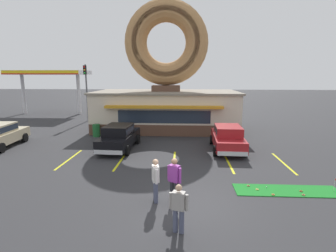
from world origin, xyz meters
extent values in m
plane|color=#2D2D30|center=(0.00, 0.00, 0.00)|extent=(160.00, 160.00, 0.00)
cube|color=brown|center=(-1.62, 14.00, 0.45)|extent=(12.00, 6.00, 0.90)
cube|color=beige|center=(-1.62, 14.00, 2.05)|extent=(12.00, 6.00, 2.30)
cube|color=gray|center=(-1.62, 14.00, 3.28)|extent=(12.30, 6.30, 0.16)
cube|color=orange|center=(-1.62, 10.70, 2.35)|extent=(9.00, 0.60, 0.20)
cube|color=#232D3D|center=(-1.62, 10.98, 1.55)|extent=(7.20, 0.03, 1.00)
cube|color=brown|center=(-1.62, 14.00, 3.61)|extent=(2.40, 1.80, 0.50)
torus|color=#B27F4C|center=(-1.62, 14.00, 7.41)|extent=(7.10, 1.90, 7.10)
torus|color=#9E6B42|center=(-1.62, 13.57, 7.41)|extent=(6.25, 1.05, 6.24)
cube|color=#197523|center=(4.19, 1.41, 0.01)|extent=(4.31, 1.16, 0.03)
torus|color=#E5C666|center=(2.96, 1.39, 0.05)|extent=(0.13, 0.13, 0.04)
torus|color=#A5724C|center=(4.67, 0.97, 0.05)|extent=(0.13, 0.13, 0.04)
torus|color=#D17F47|center=(3.46, 0.93, 0.05)|extent=(0.13, 0.13, 0.04)
torus|color=brown|center=(4.72, 1.33, 0.05)|extent=(0.13, 0.13, 0.04)
torus|color=#A5724C|center=(2.69, 1.75, 0.05)|extent=(0.13, 0.13, 0.04)
sphere|color=white|center=(3.42, 1.63, 0.05)|extent=(0.04, 0.04, 0.04)
cylinder|color=silver|center=(6.09, 1.46, 0.31)|extent=(0.01, 0.01, 0.55)
cube|color=#BCAD89|center=(-12.29, 7.28, 0.66)|extent=(2.03, 4.50, 0.68)
cube|color=silver|center=(-12.43, 9.50, 0.42)|extent=(1.67, 0.20, 0.24)
cylinder|color=black|center=(-13.25, 8.58, 0.32)|extent=(0.26, 0.65, 0.64)
cylinder|color=black|center=(-11.49, 8.69, 0.32)|extent=(0.26, 0.65, 0.64)
cylinder|color=black|center=(-11.32, 5.97, 0.32)|extent=(0.26, 0.65, 0.64)
cube|color=maroon|center=(2.71, 7.43, 0.66)|extent=(1.90, 4.46, 0.68)
cube|color=maroon|center=(2.70, 7.28, 1.30)|extent=(1.63, 2.15, 0.60)
cube|color=#232D3D|center=(2.70, 7.28, 1.32)|extent=(1.65, 2.07, 0.36)
cube|color=silver|center=(2.78, 9.66, 0.42)|extent=(1.67, 0.15, 0.24)
cube|color=silver|center=(2.63, 5.20, 0.42)|extent=(1.67, 0.15, 0.24)
cylinder|color=black|center=(1.87, 8.82, 0.32)|extent=(0.24, 0.65, 0.64)
cylinder|color=black|center=(3.63, 8.76, 0.32)|extent=(0.24, 0.65, 0.64)
cylinder|color=black|center=(1.78, 6.09, 0.32)|extent=(0.24, 0.65, 0.64)
cylinder|color=black|center=(3.54, 6.04, 0.32)|extent=(0.24, 0.65, 0.64)
cube|color=black|center=(-4.25, 7.31, 0.66)|extent=(2.03, 4.50, 0.68)
cube|color=black|center=(-4.26, 7.16, 1.30)|extent=(1.69, 2.19, 0.60)
cube|color=#232D3D|center=(-4.26, 7.16, 1.32)|extent=(1.70, 2.11, 0.36)
cube|color=silver|center=(-4.11, 9.54, 0.42)|extent=(1.67, 0.20, 0.24)
cube|color=silver|center=(-4.39, 5.08, 0.42)|extent=(1.67, 0.20, 0.24)
cylinder|color=black|center=(-5.05, 8.73, 0.32)|extent=(0.26, 0.65, 0.64)
cylinder|color=black|center=(-3.29, 8.62, 0.32)|extent=(0.26, 0.65, 0.64)
cylinder|color=black|center=(-5.21, 6.00, 0.32)|extent=(0.26, 0.65, 0.64)
cylinder|color=black|center=(-3.46, 5.90, 0.32)|extent=(0.26, 0.65, 0.64)
cylinder|color=#474C66|center=(-0.37, -1.73, 0.38)|extent=(0.15, 0.15, 0.76)
cylinder|color=#474C66|center=(-0.18, -1.78, 0.38)|extent=(0.15, 0.15, 0.76)
cube|color=gray|center=(-0.27, -1.75, 1.04)|extent=(0.43, 0.33, 0.56)
cylinder|color=gray|center=(-0.51, -1.69, 1.01)|extent=(0.10, 0.10, 0.51)
cylinder|color=gray|center=(-0.03, -1.81, 1.01)|extent=(0.10, 0.10, 0.51)
sphere|color=tan|center=(-0.27, -1.75, 1.45)|extent=(0.20, 0.20, 0.20)
cylinder|color=#232328|center=(-0.38, 0.04, 0.43)|extent=(0.15, 0.15, 0.86)
cylinder|color=#232328|center=(-0.55, 0.15, 0.43)|extent=(0.15, 0.15, 0.86)
cube|color=#8C3393|center=(-0.46, 0.10, 1.18)|extent=(0.45, 0.41, 0.63)
cylinder|color=#8C3393|center=(-0.25, -0.04, 1.15)|extent=(0.10, 0.10, 0.58)
cylinder|color=#8C3393|center=(-0.67, 0.23, 1.15)|extent=(0.10, 0.10, 0.58)
sphere|color=#9E7051|center=(-0.46, 0.10, 1.64)|extent=(0.23, 0.23, 0.23)
cylinder|color=#474C66|center=(-1.19, 0.28, 0.41)|extent=(0.15, 0.15, 0.83)
cylinder|color=#474C66|center=(-1.14, 0.08, 0.41)|extent=(0.15, 0.15, 0.83)
cube|color=silver|center=(-1.16, 0.18, 1.13)|extent=(0.32, 0.43, 0.61)
cylinder|color=silver|center=(-1.22, 0.42, 1.10)|extent=(0.10, 0.10, 0.56)
cylinder|color=silver|center=(-1.10, -0.06, 1.10)|extent=(0.10, 0.10, 0.56)
sphere|color=tan|center=(-1.16, 0.18, 1.57)|extent=(0.22, 0.22, 0.22)
cylinder|color=#1E662D|center=(-6.89, 10.64, 0.47)|extent=(0.56, 0.56, 0.95)
torus|color=#123D1B|center=(-6.89, 10.64, 0.95)|extent=(0.57, 0.57, 0.05)
cylinder|color=#595B60|center=(-10.06, 17.64, 2.90)|extent=(0.16, 0.16, 5.80)
cube|color=black|center=(-10.06, 17.46, 5.25)|extent=(0.28, 0.24, 0.90)
sphere|color=red|center=(-10.06, 17.34, 5.55)|extent=(0.18, 0.18, 0.18)
sphere|color=orange|center=(-10.06, 17.34, 5.25)|extent=(0.18, 0.18, 0.18)
sphere|color=green|center=(-10.06, 17.34, 4.95)|extent=(0.18, 0.18, 0.18)
cylinder|color=silver|center=(-19.89, 22.56, 2.40)|extent=(0.40, 0.40, 4.80)
cylinder|color=silver|center=(-12.89, 22.56, 2.40)|extent=(0.40, 0.40, 4.80)
cube|color=silver|center=(-16.39, 22.56, 5.05)|extent=(9.00, 4.40, 0.50)
cube|color=yellow|center=(-16.39, 20.34, 5.05)|extent=(9.00, 0.04, 0.44)
cube|color=red|center=(-16.39, 20.31, 4.88)|extent=(9.00, 0.04, 0.12)
cube|color=yellow|center=(-6.63, 5.00, 0.00)|extent=(0.12, 3.60, 0.01)
cube|color=yellow|center=(-3.63, 5.00, 0.00)|extent=(0.12, 3.60, 0.01)
cube|color=yellow|center=(-0.63, 5.00, 0.00)|extent=(0.12, 3.60, 0.01)
cube|color=yellow|center=(2.37, 5.00, 0.00)|extent=(0.12, 3.60, 0.01)
cube|color=yellow|center=(5.37, 5.00, 0.00)|extent=(0.12, 3.60, 0.01)
camera|label=1|loc=(-0.19, -9.01, 4.73)|focal=28.00mm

